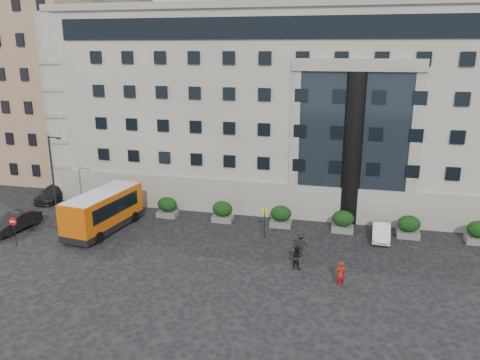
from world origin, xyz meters
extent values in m
plane|color=black|center=(0.00, 0.00, 0.00)|extent=(120.00, 120.00, 0.00)
cube|color=gray|center=(6.00, 22.00, 9.00)|extent=(44.00, 24.00, 18.00)
cylinder|color=black|center=(12.00, 10.30, 6.50)|extent=(1.80, 1.80, 13.00)
cube|color=#907454|center=(-24.00, 20.00, 10.00)|extent=(14.00, 14.00, 20.00)
cube|color=#786146|center=(-27.00, 38.00, 11.00)|extent=(13.00, 13.00, 22.00)
cube|color=#565653|center=(-4.00, 7.80, 0.25)|extent=(1.80, 1.20, 0.50)
ellipsoid|color=black|center=(-4.00, 7.80, 1.17)|extent=(1.80, 1.26, 1.34)
cube|color=#565653|center=(1.20, 7.80, 0.25)|extent=(1.80, 1.20, 0.50)
ellipsoid|color=black|center=(1.20, 7.80, 1.17)|extent=(1.80, 1.26, 1.34)
cube|color=#565653|center=(6.40, 7.80, 0.25)|extent=(1.80, 1.20, 0.50)
ellipsoid|color=black|center=(6.40, 7.80, 1.17)|extent=(1.80, 1.26, 1.34)
cube|color=#565653|center=(11.60, 7.80, 0.25)|extent=(1.80, 1.20, 0.50)
ellipsoid|color=black|center=(11.60, 7.80, 1.17)|extent=(1.80, 1.26, 1.34)
cube|color=#565653|center=(16.80, 7.80, 0.25)|extent=(1.80, 1.20, 0.50)
ellipsoid|color=black|center=(16.80, 7.80, 1.17)|extent=(1.80, 1.26, 1.34)
cube|color=#565653|center=(22.00, 7.80, 0.25)|extent=(1.80, 1.20, 0.50)
ellipsoid|color=black|center=(22.00, 7.80, 1.17)|extent=(1.80, 1.26, 1.34)
cylinder|color=#262628|center=(-12.00, 3.00, 4.00)|extent=(0.16, 0.16, 8.00)
cylinder|color=#262628|center=(-11.55, 3.00, 7.85)|extent=(0.90, 0.12, 0.12)
cube|color=black|center=(-11.10, 3.00, 7.80)|extent=(0.35, 0.18, 0.14)
cylinder|color=#262628|center=(5.50, 5.00, 1.25)|extent=(0.08, 0.08, 2.50)
cube|color=yellow|center=(5.50, 5.00, 2.30)|extent=(0.50, 0.06, 0.45)
cylinder|color=#262628|center=(-13.00, -1.00, 1.10)|extent=(0.08, 0.08, 2.20)
cylinder|color=red|center=(-13.00, -1.06, 2.00)|extent=(0.64, 0.05, 0.64)
cube|color=white|center=(-13.00, -1.10, 2.00)|extent=(0.45, 0.04, 0.10)
cube|color=#C35109|center=(-7.98, 3.58, 1.89)|extent=(3.67, 8.10, 2.69)
cube|color=black|center=(-7.98, 3.58, 0.45)|extent=(3.72, 8.14, 0.55)
cube|color=black|center=(-7.98, 3.58, 2.18)|extent=(3.51, 6.40, 1.17)
cube|color=silver|center=(-7.98, 3.58, 3.19)|extent=(3.49, 7.69, 0.18)
cylinder|color=black|center=(-9.63, 1.27, 0.45)|extent=(0.39, 0.93, 0.90)
cylinder|color=black|center=(-6.97, 0.92, 0.45)|extent=(0.39, 0.93, 0.90)
cylinder|color=black|center=(-8.98, 6.23, 0.45)|extent=(0.39, 0.93, 0.90)
cylinder|color=black|center=(-6.32, 5.88, 0.45)|extent=(0.39, 0.93, 0.90)
cube|color=#980B0F|center=(-12.06, 19.06, 1.64)|extent=(2.66, 3.95, 2.65)
cube|color=#980B0F|center=(-11.90, 16.31, 1.22)|extent=(2.43, 1.83, 1.80)
cube|color=black|center=(-11.86, 15.57, 1.59)|extent=(2.02, 0.24, 0.85)
cylinder|color=black|center=(-13.07, 16.35, 0.45)|extent=(0.33, 0.90, 0.89)
cylinder|color=black|center=(-10.74, 16.48, 0.45)|extent=(0.33, 0.90, 0.89)
cylinder|color=black|center=(-13.27, 19.84, 0.45)|extent=(0.33, 0.90, 0.89)
cylinder|color=black|center=(-10.95, 19.97, 0.45)|extent=(0.33, 0.90, 0.89)
imported|color=black|center=(-15.14, 1.64, 0.76)|extent=(2.26, 4.79, 1.52)
imported|color=black|center=(-17.00, 9.70, 0.72)|extent=(2.36, 5.11, 1.45)
imported|color=black|center=(-17.00, 16.00, 0.73)|extent=(3.17, 5.57, 1.47)
imported|color=silver|center=(14.66, 7.00, 0.64)|extent=(1.52, 3.95, 1.28)
imported|color=#A41510|center=(11.70, -1.73, 0.85)|extent=(0.73, 0.61, 1.70)
imported|color=black|center=(8.64, 0.17, 0.84)|extent=(1.00, 0.90, 1.68)
imported|color=black|center=(8.68, 2.51, 0.84)|extent=(1.19, 0.84, 1.68)
camera|label=1|loc=(11.75, -29.66, 14.80)|focal=35.00mm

